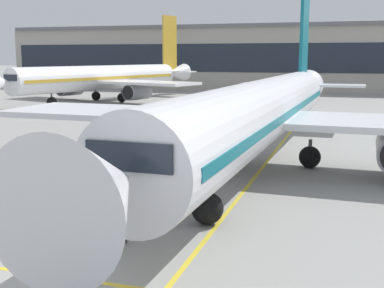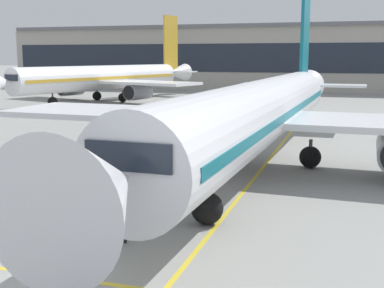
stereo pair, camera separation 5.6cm
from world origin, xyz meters
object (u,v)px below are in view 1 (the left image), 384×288
Objects in this scene: baggage_cart_lead at (44,203)px; ground_crew_marshaller at (122,217)px; ground_crew_wingwalker at (110,188)px; distant_airplane at (104,78)px; ground_crew_by_carts at (76,198)px; safety_cone_engine_keepout at (192,159)px; ground_crew_by_loader at (81,189)px; parked_airplane at (264,111)px; belt_loader at (129,190)px.

ground_crew_marshaller is at bearing -10.68° from baggage_cart_lead.
distant_airplane is at bearing 117.06° from ground_crew_wingwalker.
ground_crew_wingwalker is 54.37m from distant_airplane.
ground_crew_by_carts and ground_crew_wingwalker have the same top height.
ground_crew_by_loader is at bearing -98.83° from safety_cone_engine_keepout.
parked_airplane reaches higher than belt_loader.
safety_cone_engine_keepout is at bearing 81.17° from ground_crew_by_loader.
parked_airplane is 13.87m from ground_crew_by_carts.
distant_airplane reaches higher than ground_crew_by_carts.
baggage_cart_lead reaches higher than safety_cone_engine_keepout.
baggage_cart_lead is at bearing 169.32° from ground_crew_marshaller.
belt_loader is 54.64m from distant_airplane.
distant_airplane reaches higher than safety_cone_engine_keepout.
distant_airplane reaches higher than baggage_cart_lead.
ground_crew_by_carts reaches higher than safety_cone_engine_keepout.
ground_crew_by_carts is 1.00× the size of ground_crew_wingwalker.
belt_loader reaches higher than safety_cone_engine_keepout.
ground_crew_by_loader is 2.83× the size of safety_cone_engine_keepout.
belt_loader is 2.11m from ground_crew_by_loader.
ground_crew_by_loader is 54.39m from distant_airplane.
safety_cone_engine_keepout is (1.15, 12.37, -0.70)m from ground_crew_by_carts.
distant_airplane is (-26.93, 51.94, 2.47)m from ground_crew_marshaller.
ground_crew_marshaller is 2.83× the size of safety_cone_engine_keepout.
ground_crew_by_carts is 0.04× the size of distant_airplane.
parked_airplane is 12.91m from ground_crew_by_loader.
parked_airplane reaches higher than baggage_cart_lead.
distant_airplane is (-23.26, 51.25, 2.47)m from baggage_cart_lead.
belt_loader is at bearing 55.76° from ground_crew_by_carts.
belt_loader is at bearing 20.05° from ground_crew_by_loader.
distant_airplane is (-25.56, 48.23, 2.54)m from belt_loader.
baggage_cart_lead is (-6.47, -13.38, -2.46)m from parked_airplane.
baggage_cart_lead is 1.28m from ground_crew_by_carts.
ground_crew_by_loader is at bearing 112.31° from ground_crew_by_carts.
baggage_cart_lead is at bearing -65.59° from distant_airplane.
distant_airplane is (-29.73, 37.87, 0.01)m from parked_airplane.
parked_airplane is at bearing 64.46° from ground_crew_wingwalker.
ground_crew_marshaller is (3.36, -2.99, 0.00)m from ground_crew_by_loader.
ground_crew_wingwalker is at bearing -93.14° from safety_cone_engine_keepout.
safety_cone_engine_keepout is (0.57, 10.42, -0.70)m from ground_crew_wingwalker.
parked_airplane is 5.46m from safety_cone_engine_keepout.
parked_airplane is at bearing 60.95° from ground_crew_by_loader.
distant_airplane is (-23.57, 48.95, 2.47)m from ground_crew_by_loader.
ground_crew_by_loader is 1.00× the size of ground_crew_marshaller.
parked_airplane is 14.56m from ground_crew_marshaller.
baggage_cart_lead is 1.57× the size of ground_crew_by_carts.
ground_crew_by_loader reaches higher than safety_cone_engine_keepout.
safety_cone_engine_keepout is (-1.65, 13.99, -0.70)m from ground_crew_marshaller.
ground_crew_by_loader is 0.04× the size of distant_airplane.
ground_crew_by_carts is at bearing 149.88° from ground_crew_marshaller.
safety_cone_engine_keepout is at bearing 91.54° from belt_loader.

